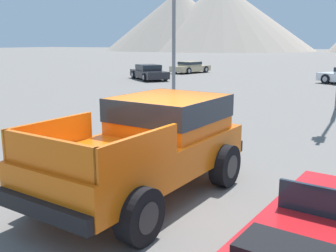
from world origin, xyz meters
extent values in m
plane|color=slate|center=(0.00, 0.00, 0.00)|extent=(320.00, 320.00, 0.00)
cube|color=orange|center=(-0.32, -0.05, 0.80)|extent=(2.39, 4.70, 0.63)
cube|color=orange|center=(-0.24, 0.85, 1.46)|extent=(1.99, 2.16, 0.70)
cube|color=#1E2833|center=(-0.24, 0.85, 1.59)|extent=(2.04, 2.20, 0.45)
cube|color=orange|center=(-1.38, -1.23, 1.35)|extent=(0.25, 1.81, 0.48)
cube|color=orange|center=(0.50, -1.41, 1.35)|extent=(0.25, 1.81, 0.48)
cube|color=orange|center=(-0.52, -2.18, 1.35)|extent=(1.89, 0.26, 0.48)
cube|color=black|center=(-0.10, 2.25, 0.61)|extent=(1.94, 0.34, 0.24)
cube|color=black|center=(-0.54, -2.36, 0.61)|extent=(1.94, 0.34, 0.24)
cylinder|color=black|center=(-1.20, 1.44, 0.43)|extent=(0.39, 0.88, 0.85)
cylinder|color=#232326|center=(-1.20, 1.44, 0.43)|extent=(0.38, 0.50, 0.47)
cylinder|color=black|center=(0.82, 1.25, 0.43)|extent=(0.39, 0.88, 0.85)
cylinder|color=#232326|center=(0.82, 1.25, 0.43)|extent=(0.38, 0.50, 0.47)
cylinder|color=black|center=(-1.47, -1.36, 0.43)|extent=(0.39, 0.88, 0.85)
cylinder|color=#232326|center=(-1.47, -1.36, 0.43)|extent=(0.38, 0.50, 0.47)
cylinder|color=black|center=(0.56, -1.55, 0.43)|extent=(0.39, 0.88, 0.85)
cylinder|color=#232326|center=(0.56, -1.55, 0.43)|extent=(0.38, 0.50, 0.47)
cube|color=red|center=(3.02, -1.32, 0.40)|extent=(2.28, 4.76, 0.46)
cylinder|color=black|center=(2.35, 0.19, 0.31)|extent=(0.29, 0.63, 0.61)
cylinder|color=#9E9EA3|center=(2.35, 0.19, 0.31)|extent=(0.27, 0.36, 0.34)
cylinder|color=black|center=(0.12, 23.25, 0.34)|extent=(0.70, 0.52, 0.68)
cylinder|color=#9E9EA3|center=(0.12, 23.25, 0.34)|extent=(0.44, 0.39, 0.37)
cube|color=#232328|center=(-12.35, 20.18, 0.44)|extent=(4.42, 4.03, 0.53)
cube|color=#232328|center=(-12.43, 20.25, 0.92)|extent=(2.35, 2.31, 0.44)
cube|color=#1E2833|center=(-12.43, 20.25, 0.98)|extent=(2.40, 2.36, 0.27)
cylinder|color=black|center=(-10.79, 19.99, 0.31)|extent=(0.62, 0.56, 0.62)
cylinder|color=#9E9EA3|center=(-10.79, 19.99, 0.31)|extent=(0.41, 0.40, 0.34)
cylinder|color=black|center=(-11.83, 18.70, 0.31)|extent=(0.62, 0.56, 0.62)
cylinder|color=#9E9EA3|center=(-11.83, 18.70, 0.31)|extent=(0.41, 0.40, 0.34)
cylinder|color=black|center=(-12.87, 21.66, 0.31)|extent=(0.62, 0.56, 0.62)
cylinder|color=#9E9EA3|center=(-12.87, 21.66, 0.31)|extent=(0.41, 0.40, 0.34)
cylinder|color=black|center=(-13.90, 20.37, 0.31)|extent=(0.62, 0.56, 0.62)
cylinder|color=#9E9EA3|center=(-13.90, 20.37, 0.31)|extent=(0.41, 0.40, 0.34)
cube|color=tan|center=(-12.31, 27.67, 0.42)|extent=(2.73, 4.31, 0.50)
cube|color=tan|center=(-12.34, 27.58, 0.87)|extent=(1.91, 2.03, 0.40)
cube|color=#1E2833|center=(-12.34, 27.58, 0.92)|extent=(1.95, 2.07, 0.24)
cylinder|color=black|center=(-12.77, 29.09, 0.31)|extent=(0.38, 0.65, 0.61)
cylinder|color=#9E9EA3|center=(-12.77, 29.09, 0.31)|extent=(0.32, 0.39, 0.34)
cylinder|color=black|center=(-11.19, 28.65, 0.31)|extent=(0.38, 0.65, 0.61)
cylinder|color=#9E9EA3|center=(-11.19, 28.65, 0.31)|extent=(0.32, 0.39, 0.34)
cylinder|color=black|center=(-13.44, 26.70, 0.31)|extent=(0.38, 0.65, 0.61)
cylinder|color=#9E9EA3|center=(-13.44, 26.70, 0.31)|extent=(0.32, 0.39, 0.34)
cylinder|color=black|center=(-11.86, 26.26, 0.31)|extent=(0.38, 0.65, 0.61)
cylinder|color=#9E9EA3|center=(-11.86, 26.26, 0.31)|extent=(0.32, 0.39, 0.34)
cylinder|color=slate|center=(-3.77, 7.82, 3.83)|extent=(0.14, 0.14, 7.66)
cone|color=gray|center=(-57.19, 114.63, 9.79)|extent=(49.16, 49.16, 19.59)
cone|color=gray|center=(-61.71, 124.19, 8.94)|extent=(37.33, 37.33, 17.89)
cone|color=gray|center=(-44.49, 120.00, 10.69)|extent=(60.48, 60.48, 21.38)
camera|label=1|loc=(3.41, -5.98, 2.87)|focal=42.00mm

